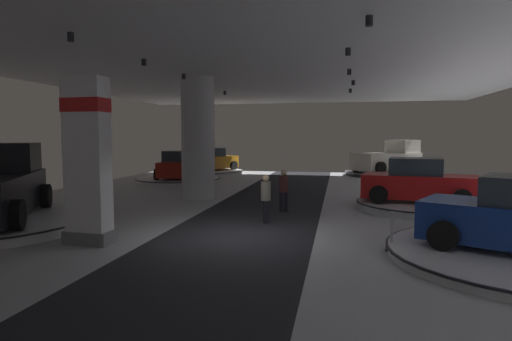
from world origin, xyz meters
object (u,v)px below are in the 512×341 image
display_car_mid_right (418,182)px  visitor_walking_near (284,188)px  display_platform_far_left (178,179)px  display_car_deep_left (211,160)px  column_left (198,138)px  visitor_walking_far (266,196)px  display_platform_deep_right (386,173)px  display_platform_mid_right (418,205)px  display_car_far_left (178,166)px  display_platform_deep_left (212,172)px  pickup_truck_deep_right (389,159)px  brand_sign_pylon (87,159)px

display_car_mid_right → visitor_walking_near: size_ratio=2.80×
display_platform_far_left → display_car_deep_left: display_car_deep_left is taller
column_left → visitor_walking_near: 5.40m
display_platform_far_left → visitor_walking_far: (7.60, -11.29, 0.77)m
display_platform_deep_right → display_platform_mid_right: bearing=-91.3°
display_platform_mid_right → visitor_walking_near: 5.34m
display_car_far_left → visitor_walking_far: size_ratio=2.80×
column_left → display_platform_far_left: column_left is taller
column_left → display_car_far_left: bearing=119.2°
column_left → display_car_mid_right: (9.35, -1.22, -1.68)m
column_left → display_platform_mid_right: size_ratio=1.17×
display_platform_deep_right → visitor_walking_far: (-5.70, -18.08, 0.75)m
display_car_mid_right → visitor_walking_near: bearing=-163.7°
display_car_far_left → display_platform_far_left: bearing=100.4°
column_left → display_platform_deep_right: size_ratio=0.94×
display_car_mid_right → display_platform_deep_left: size_ratio=0.92×
display_platform_mid_right → pickup_truck_deep_right: 14.73m
column_left → visitor_walking_near: column_left is taller
pickup_truck_deep_right → display_platform_far_left: bearing=-152.6°
visitor_walking_near → display_platform_far_left: bearing=130.8°
display_platform_far_left → display_car_far_left: size_ratio=1.18×
column_left → display_car_far_left: 7.55m
display_car_far_left → visitor_walking_far: (7.59, -11.25, -0.11)m
display_platform_mid_right → display_platform_deep_right: display_platform_mid_right is taller
brand_sign_pylon → display_platform_mid_right: 12.04m
display_platform_far_left → display_car_deep_left: 5.80m
pickup_truck_deep_right → visitor_walking_near: (-5.64, -16.15, -0.31)m
display_platform_far_left → display_platform_deep_right: display_platform_deep_right is taller
display_car_far_left → display_car_deep_left: (0.35, 5.75, 0.02)m
display_car_mid_right → visitor_walking_far: (-5.35, -3.62, -0.16)m
brand_sign_pylon → column_left: bearing=89.1°
display_car_far_left → display_platform_deep_left: bearing=86.4°
display_platform_far_left → column_left: bearing=-60.8°
brand_sign_pylon → display_platform_deep_right: 23.78m
column_left → visitor_walking_near: (4.30, -2.69, -1.84)m
display_platform_mid_right → pickup_truck_deep_right: pickup_truck_deep_right is taller
brand_sign_pylon → visitor_walking_far: size_ratio=2.74×
display_car_mid_right → visitor_walking_far: size_ratio=2.80×
display_car_far_left → visitor_walking_far: 13.58m
display_platform_deep_left → visitor_walking_far: size_ratio=3.04×
display_platform_mid_right → visitor_walking_near: size_ratio=2.95×
display_platform_deep_right → visitor_walking_far: bearing=-107.5°
display_car_mid_right → display_platform_deep_right: 14.49m
display_car_far_left → display_car_mid_right: (12.94, -7.63, 0.06)m
display_platform_deep_right → display_car_mid_right: bearing=-91.4°
display_car_deep_left → display_platform_deep_right: bearing=4.8°
display_platform_deep_right → visitor_walking_near: bearing=-108.7°
display_platform_mid_right → pickup_truck_deep_right: bearing=87.8°
display_car_far_left → display_platform_deep_right: (13.29, 6.83, -0.85)m
display_platform_mid_right → display_car_mid_right: display_car_mid_right is taller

